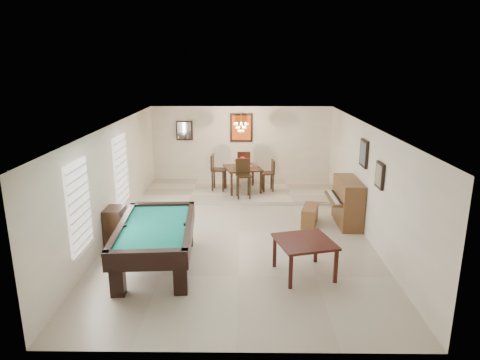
{
  "coord_description": "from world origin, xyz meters",
  "views": [
    {
      "loc": [
        0.12,
        -9.71,
        3.97
      ],
      "look_at": [
        0.0,
        0.6,
        1.15
      ],
      "focal_mm": 32.0,
      "sensor_mm": 36.0,
      "label": 1
    }
  ],
  "objects_px": {
    "square_table": "(304,257)",
    "piano_bench": "(310,215)",
    "apothecary_chest": "(116,226)",
    "dining_table": "(243,177)",
    "dining_chair_north": "(243,168)",
    "dining_chair_west": "(218,172)",
    "dining_chair_south": "(243,179)",
    "pool_table": "(156,246)",
    "upright_piano": "(342,202)",
    "flower_vase": "(243,160)",
    "chandelier": "(241,124)",
    "dining_chair_east": "(268,175)"
  },
  "relations": [
    {
      "from": "piano_bench",
      "to": "dining_chair_east",
      "type": "distance_m",
      "value": 2.78
    },
    {
      "from": "pool_table",
      "to": "square_table",
      "type": "relative_size",
      "value": 2.58
    },
    {
      "from": "pool_table",
      "to": "chandelier",
      "type": "distance_m",
      "value": 5.6
    },
    {
      "from": "flower_vase",
      "to": "chandelier",
      "type": "relative_size",
      "value": 0.37
    },
    {
      "from": "piano_bench",
      "to": "dining_table",
      "type": "relative_size",
      "value": 0.82
    },
    {
      "from": "flower_vase",
      "to": "chandelier",
      "type": "distance_m",
      "value": 1.11
    },
    {
      "from": "flower_vase",
      "to": "dining_chair_north",
      "type": "distance_m",
      "value": 0.82
    },
    {
      "from": "apothecary_chest",
      "to": "dining_chair_west",
      "type": "bearing_deg",
      "value": 62.26
    },
    {
      "from": "pool_table",
      "to": "dining_chair_west",
      "type": "distance_m",
      "value": 5.13
    },
    {
      "from": "piano_bench",
      "to": "dining_chair_east",
      "type": "height_order",
      "value": "dining_chair_east"
    },
    {
      "from": "square_table",
      "to": "dining_chair_west",
      "type": "xyz_separation_m",
      "value": [
        -1.97,
        5.32,
        0.33
      ]
    },
    {
      "from": "dining_table",
      "to": "dining_chair_south",
      "type": "bearing_deg",
      "value": -87.89
    },
    {
      "from": "square_table",
      "to": "dining_chair_north",
      "type": "bearing_deg",
      "value": 101.26
    },
    {
      "from": "dining_chair_north",
      "to": "dining_chair_west",
      "type": "relative_size",
      "value": 1.0
    },
    {
      "from": "dining_chair_north",
      "to": "dining_chair_west",
      "type": "xyz_separation_m",
      "value": [
        -0.78,
        -0.66,
        0.0
      ]
    },
    {
      "from": "pool_table",
      "to": "apothecary_chest",
      "type": "height_order",
      "value": "pool_table"
    },
    {
      "from": "square_table",
      "to": "upright_piano",
      "type": "xyz_separation_m",
      "value": [
        1.32,
        2.73,
        0.23
      ]
    },
    {
      "from": "dining_table",
      "to": "dining_chair_north",
      "type": "distance_m",
      "value": 0.72
    },
    {
      "from": "dining_table",
      "to": "flower_vase",
      "type": "bearing_deg",
      "value": 0.0
    },
    {
      "from": "pool_table",
      "to": "dining_chair_north",
      "type": "bearing_deg",
      "value": 68.96
    },
    {
      "from": "dining_chair_north",
      "to": "piano_bench",
      "type": "bearing_deg",
      "value": 114.27
    },
    {
      "from": "piano_bench",
      "to": "dining_chair_south",
      "type": "xyz_separation_m",
      "value": [
        -1.7,
        1.86,
        0.45
      ]
    },
    {
      "from": "piano_bench",
      "to": "dining_chair_east",
      "type": "bearing_deg",
      "value": 110.02
    },
    {
      "from": "flower_vase",
      "to": "dining_chair_west",
      "type": "bearing_deg",
      "value": 176.31
    },
    {
      "from": "dining_chair_east",
      "to": "chandelier",
      "type": "distance_m",
      "value": 1.8
    },
    {
      "from": "pool_table",
      "to": "dining_chair_north",
      "type": "distance_m",
      "value": 5.95
    },
    {
      "from": "pool_table",
      "to": "dining_chair_east",
      "type": "height_order",
      "value": "dining_chair_east"
    },
    {
      "from": "square_table",
      "to": "dining_chair_north",
      "type": "height_order",
      "value": "dining_chair_north"
    },
    {
      "from": "chandelier",
      "to": "dining_table",
      "type": "bearing_deg",
      "value": -51.55
    },
    {
      "from": "square_table",
      "to": "pool_table",
      "type": "bearing_deg",
      "value": 174.38
    },
    {
      "from": "pool_table",
      "to": "upright_piano",
      "type": "xyz_separation_m",
      "value": [
        4.23,
        2.44,
        0.14
      ]
    },
    {
      "from": "upright_piano",
      "to": "dining_table",
      "type": "distance_m",
      "value": 3.59
    },
    {
      "from": "dining_table",
      "to": "pool_table",
      "type": "bearing_deg",
      "value": -108.79
    },
    {
      "from": "upright_piano",
      "to": "dining_table",
      "type": "bearing_deg",
      "value": 134.84
    },
    {
      "from": "pool_table",
      "to": "dining_table",
      "type": "height_order",
      "value": "dining_table"
    },
    {
      "from": "upright_piano",
      "to": "dining_chair_south",
      "type": "distance_m",
      "value": 3.1
    },
    {
      "from": "pool_table",
      "to": "dining_chair_north",
      "type": "height_order",
      "value": "dining_chair_north"
    },
    {
      "from": "dining_chair_east",
      "to": "flower_vase",
      "type": "bearing_deg",
      "value": -97.87
    },
    {
      "from": "flower_vase",
      "to": "dining_chair_north",
      "type": "height_order",
      "value": "dining_chair_north"
    },
    {
      "from": "dining_chair_south",
      "to": "dining_chair_east",
      "type": "xyz_separation_m",
      "value": [
        0.75,
        0.73,
        -0.09
      ]
    },
    {
      "from": "piano_bench",
      "to": "flower_vase",
      "type": "relative_size",
      "value": 3.92
    },
    {
      "from": "apothecary_chest",
      "to": "piano_bench",
      "type": "bearing_deg",
      "value": 16.08
    },
    {
      "from": "upright_piano",
      "to": "piano_bench",
      "type": "height_order",
      "value": "upright_piano"
    },
    {
      "from": "pool_table",
      "to": "dining_chair_east",
      "type": "distance_m",
      "value": 5.57
    },
    {
      "from": "dining_chair_south",
      "to": "dining_chair_west",
      "type": "relative_size",
      "value": 1.01
    },
    {
      "from": "dining_table",
      "to": "dining_chair_north",
      "type": "xyz_separation_m",
      "value": [
        0.02,
        0.7,
        0.13
      ]
    },
    {
      "from": "upright_piano",
      "to": "dining_table",
      "type": "xyz_separation_m",
      "value": [
        -2.53,
        2.55,
        -0.03
      ]
    },
    {
      "from": "square_table",
      "to": "piano_bench",
      "type": "distance_m",
      "value": 2.74
    },
    {
      "from": "dining_chair_south",
      "to": "dining_chair_north",
      "type": "height_order",
      "value": "dining_chair_south"
    },
    {
      "from": "apothecary_chest",
      "to": "chandelier",
      "type": "relative_size",
      "value": 1.45
    }
  ]
}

